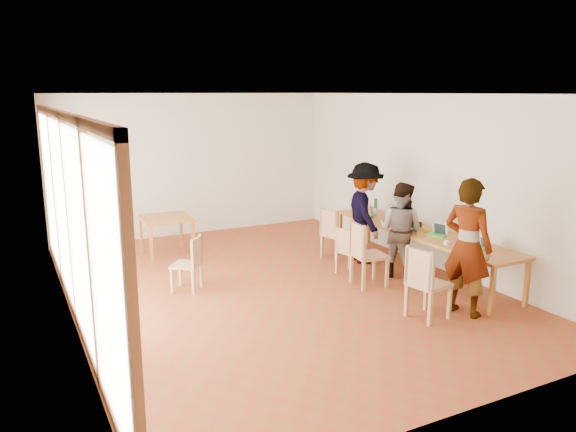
# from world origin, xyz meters

# --- Properties ---
(ground) EXTENTS (8.00, 8.00, 0.00)m
(ground) POSITION_xyz_m (0.00, 0.00, 0.00)
(ground) COLOR brown
(ground) RESTS_ON ground
(wall_back) EXTENTS (6.00, 0.10, 3.00)m
(wall_back) POSITION_xyz_m (0.00, 4.00, 1.50)
(wall_back) COLOR beige
(wall_back) RESTS_ON ground
(wall_front) EXTENTS (6.00, 0.10, 3.00)m
(wall_front) POSITION_xyz_m (0.00, -4.00, 1.50)
(wall_front) COLOR beige
(wall_front) RESTS_ON ground
(wall_right) EXTENTS (0.10, 8.00, 3.00)m
(wall_right) POSITION_xyz_m (3.00, 0.00, 1.50)
(wall_right) COLOR beige
(wall_right) RESTS_ON ground
(window_wall) EXTENTS (0.10, 8.00, 3.00)m
(window_wall) POSITION_xyz_m (-2.96, 0.00, 1.50)
(window_wall) COLOR white
(window_wall) RESTS_ON ground
(ceiling) EXTENTS (6.00, 8.00, 0.04)m
(ceiling) POSITION_xyz_m (0.00, 0.00, 3.02)
(ceiling) COLOR white
(ceiling) RESTS_ON wall_back
(communal_table) EXTENTS (0.80, 4.00, 0.75)m
(communal_table) POSITION_xyz_m (2.50, -0.44, 0.70)
(communal_table) COLOR #B67928
(communal_table) RESTS_ON ground
(side_table) EXTENTS (0.90, 0.90, 0.75)m
(side_table) POSITION_xyz_m (-1.03, 2.53, 0.67)
(side_table) COLOR #B67928
(side_table) RESTS_ON ground
(chair_near) EXTENTS (0.54, 0.54, 0.54)m
(chair_near) POSITION_xyz_m (1.23, -2.05, 0.62)
(chair_near) COLOR tan
(chair_near) RESTS_ON ground
(chair_mid) EXTENTS (0.54, 0.54, 0.55)m
(chair_mid) POSITION_xyz_m (1.28, -0.56, 0.63)
(chair_mid) COLOR tan
(chair_mid) RESTS_ON ground
(chair_far) EXTENTS (0.46, 0.46, 0.43)m
(chair_far) POSITION_xyz_m (1.38, 0.06, 0.50)
(chair_far) COLOR tan
(chair_far) RESTS_ON ground
(chair_empty) EXTENTS (0.54, 0.54, 0.51)m
(chair_empty) POSITION_xyz_m (1.61, 0.89, 0.59)
(chair_empty) COLOR tan
(chair_empty) RESTS_ON ground
(chair_spare) EXTENTS (0.57, 0.57, 0.46)m
(chair_spare) POSITION_xyz_m (-1.20, 0.47, 0.53)
(chair_spare) COLOR tan
(chair_spare) RESTS_ON ground
(person_near) EXTENTS (0.64, 0.80, 1.92)m
(person_near) POSITION_xyz_m (1.89, -2.14, 0.96)
(person_near) COLOR gray
(person_near) RESTS_ON ground
(person_mid) EXTENTS (0.87, 0.96, 1.60)m
(person_mid) POSITION_xyz_m (2.10, -0.43, 0.80)
(person_mid) COLOR gray
(person_mid) RESTS_ON ground
(person_far) EXTENTS (1.00, 1.32, 1.81)m
(person_far) POSITION_xyz_m (2.04, 0.53, 0.91)
(person_far) COLOR gray
(person_far) RESTS_ON ground
(laptop_near) EXTENTS (0.24, 0.26, 0.19)m
(laptop_near) POSITION_xyz_m (2.56, -1.76, 0.80)
(laptop_near) COLOR green
(laptop_near) RESTS_ON communal_table
(laptop_mid) EXTENTS (0.31, 0.33, 0.23)m
(laptop_mid) POSITION_xyz_m (2.53, -0.87, 0.81)
(laptop_mid) COLOR green
(laptop_mid) RESTS_ON communal_table
(laptop_far) EXTENTS (0.29, 0.31, 0.21)m
(laptop_far) POSITION_xyz_m (2.40, 0.87, 0.81)
(laptop_far) COLOR green
(laptop_far) RESTS_ON communal_table
(yellow_mug) EXTENTS (0.16, 0.16, 0.10)m
(yellow_mug) POSITION_xyz_m (2.52, -0.55, 0.80)
(yellow_mug) COLOR yellow
(yellow_mug) RESTS_ON communal_table
(green_bottle) EXTENTS (0.07, 0.07, 0.28)m
(green_bottle) POSITION_xyz_m (2.67, 1.06, 0.89)
(green_bottle) COLOR #1B6837
(green_bottle) RESTS_ON communal_table
(clear_glass) EXTENTS (0.07, 0.07, 0.09)m
(clear_glass) POSITION_xyz_m (2.65, 1.03, 0.80)
(clear_glass) COLOR silver
(clear_glass) RESTS_ON communal_table
(condiment_cup) EXTENTS (0.08, 0.08, 0.06)m
(condiment_cup) POSITION_xyz_m (2.27, -1.33, 0.78)
(condiment_cup) COLOR white
(condiment_cup) RESTS_ON communal_table
(pink_phone) EXTENTS (0.05, 0.10, 0.01)m
(pink_phone) POSITION_xyz_m (2.35, -1.28, 0.76)
(pink_phone) COLOR #E94089
(pink_phone) RESTS_ON communal_table
(black_pouch) EXTENTS (0.16, 0.26, 0.09)m
(black_pouch) POSITION_xyz_m (2.58, -0.16, 0.80)
(black_pouch) COLOR black
(black_pouch) RESTS_ON communal_table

